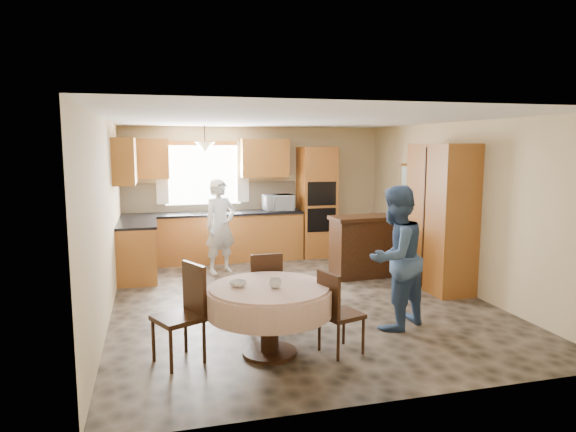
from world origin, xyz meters
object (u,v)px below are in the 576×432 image
(chair_left, at_px, (185,308))
(person_sink, at_px, (220,226))
(chair_right, at_px, (336,309))
(chair_back, at_px, (265,286))
(person_dining, at_px, (395,257))
(dining_table, at_px, (269,301))
(sideboard, at_px, (370,248))
(oven_tower, at_px, (317,202))
(cupboard, at_px, (441,217))

(chair_left, height_order, person_sink, person_sink)
(chair_right, xyz_separation_m, person_sink, (-0.70, 3.73, 0.31))
(chair_back, xyz_separation_m, person_dining, (1.48, -0.38, 0.34))
(dining_table, xyz_separation_m, chair_right, (0.67, -0.16, -0.08))
(sideboard, bearing_deg, oven_tower, 98.72)
(chair_back, bearing_deg, sideboard, -138.36)
(chair_left, xyz_separation_m, person_dining, (2.46, 0.34, 0.30))
(chair_left, bearing_deg, person_sink, 140.81)
(chair_left, relative_size, person_dining, 0.58)
(dining_table, bearing_deg, person_dining, 14.45)
(chair_right, distance_m, person_dining, 1.16)
(oven_tower, distance_m, person_sink, 2.19)
(person_sink, xyz_separation_m, person_dining, (1.64, -3.16, 0.05))
(chair_left, height_order, chair_right, chair_left)
(cupboard, xyz_separation_m, chair_right, (-2.36, -1.91, -0.61))
(chair_left, bearing_deg, chair_back, 100.39)
(dining_table, xyz_separation_m, chair_left, (-0.85, 0.08, -0.03))
(dining_table, bearing_deg, person_sink, 90.53)
(dining_table, distance_m, person_sink, 3.58)
(oven_tower, bearing_deg, chair_back, -116.56)
(cupboard, relative_size, person_dining, 1.29)
(dining_table, relative_size, chair_left, 1.31)
(chair_right, bearing_deg, chair_left, 63.88)
(person_sink, bearing_deg, person_dining, -86.54)
(dining_table, relative_size, person_dining, 0.76)
(dining_table, bearing_deg, oven_tower, 66.29)
(oven_tower, height_order, chair_left, oven_tower)
(sideboard, bearing_deg, chair_right, -123.22)
(oven_tower, relative_size, chair_left, 2.16)
(chair_back, relative_size, chair_right, 1.04)
(oven_tower, bearing_deg, person_dining, -94.95)
(oven_tower, xyz_separation_m, cupboard, (1.07, -2.70, 0.03))
(cupboard, bearing_deg, person_dining, -136.61)
(cupboard, bearing_deg, chair_left, -156.56)
(chair_left, bearing_deg, cupboard, 87.35)
(chair_left, height_order, chair_back, chair_left)
(sideboard, bearing_deg, chair_left, -143.45)
(sideboard, relative_size, dining_table, 1.03)
(oven_tower, relative_size, sideboard, 1.60)
(chair_right, bearing_deg, cupboard, -68.26)
(chair_left, relative_size, chair_right, 1.12)
(chair_right, bearing_deg, dining_table, 59.38)
(oven_tower, relative_size, cupboard, 0.97)
(sideboard, relative_size, person_dining, 0.78)
(oven_tower, distance_m, cupboard, 2.91)
(oven_tower, height_order, cupboard, cupboard)
(cupboard, distance_m, chair_back, 3.11)
(chair_right, bearing_deg, person_dining, -75.98)
(cupboard, distance_m, dining_table, 3.54)
(person_dining, bearing_deg, cupboard, -164.79)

